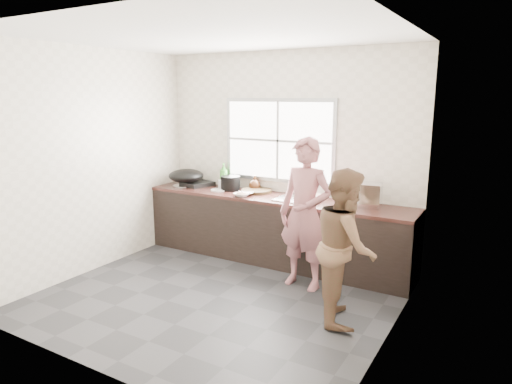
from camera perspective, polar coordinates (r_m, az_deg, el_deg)
The scene contains 30 objects.
floor at distance 5.08m, azimuth -4.79°, elevation -12.94°, with size 3.60×3.20×0.01m, color #2C2C2F.
ceiling at distance 4.65m, azimuth -5.41°, elevation 19.00°, with size 3.60×3.20×0.01m, color silver.
wall_back at distance 6.04m, azimuth 3.76°, elevation 4.51°, with size 3.60×0.01×2.70m, color beige.
wall_left at distance 5.90m, azimuth -19.59°, elevation 3.66°, with size 0.01×3.20×2.70m, color silver.
wall_right at distance 3.94m, azimuth 16.92°, elevation -0.02°, with size 0.01×3.20×2.70m, color beige.
wall_front at distance 3.52m, azimuth -20.34°, elevation -1.64°, with size 3.60×0.01×2.70m, color beige.
cabinet at distance 5.97m, azimuth 2.28°, elevation -4.82°, with size 3.60×0.62×0.82m, color black.
countertop at distance 5.86m, azimuth 2.31°, elevation -0.78°, with size 3.60×0.64×0.04m, color #331915.
sink at distance 5.70m, azimuth 5.42°, elevation -0.93°, with size 0.55×0.45×0.02m, color silver.
faucet at distance 5.85m, azimuth 6.28°, elevation 0.84°, with size 0.02×0.02×0.30m, color silver.
window_frame at distance 6.05m, azimuth 2.87°, elevation 6.44°, with size 1.60×0.05×1.10m, color #9EA0A5.
window_glazing at distance 6.03m, azimuth 2.76°, elevation 6.42°, with size 1.50×0.01×1.00m, color white.
woman at distance 5.10m, azimuth 6.14°, elevation -3.32°, with size 0.58×0.38×1.59m, color #A76468.
person_side at distance 4.42m, azimuth 11.10°, elevation -6.61°, with size 0.72×0.56×1.48m, color brown.
cutting_board at distance 6.11m, azimuth 0.08°, elevation 0.15°, with size 0.41×0.41×0.04m, color black.
cleaver at distance 5.91m, azimuth -1.32°, elevation -0.04°, with size 0.21×0.10×0.01m, color silver.
bowl_mince at distance 5.84m, azimuth -1.78°, elevation -0.36°, with size 0.20×0.20×0.05m, color silver.
bowl_crabs at distance 5.64m, azimuth 6.87°, elevation -0.79°, with size 0.21×0.21×0.07m, color white.
bowl_held at distance 5.55m, azimuth 6.26°, elevation -1.05°, with size 0.17×0.17×0.05m, color silver.
black_pot at distance 6.26m, azimuth -3.20°, elevation 1.12°, with size 0.27×0.27×0.19m, color black.
plate_food at distance 6.23m, azimuth -4.73°, elevation 0.24°, with size 0.21×0.21×0.02m, color silver.
bottle_green at distance 6.49m, azimuth -4.04°, elevation 2.16°, with size 0.13×0.13×0.34m, color #3C912F.
bottle_brown_tall at distance 6.32m, azimuth -3.78°, elevation 1.12°, with size 0.08×0.08×0.17m, color #461D11.
bottle_brown_short at distance 6.23m, azimuth -0.16°, elevation 1.07°, with size 0.14×0.14×0.19m, color #3C200F.
glass_jar at distance 6.42m, azimuth -4.42°, elevation 1.02°, with size 0.08×0.08×0.11m, color white.
burner at distance 6.62m, azimuth -7.35°, elevation 1.05°, with size 0.38×0.38×0.06m, color black.
wok at distance 6.56m, azimuth -8.73°, elevation 2.02°, with size 0.49×0.49×0.19m, color black.
dish_rack at distance 5.44m, azimuth 13.42°, elevation -0.36°, with size 0.38×0.26×0.28m, color silver.
pot_lid_left at distance 6.62m, azimuth -9.19°, elevation 0.79°, with size 0.27×0.27×0.01m, color #A5A6AB.
pot_lid_right at distance 6.68m, azimuth -6.45°, elevation 0.97°, with size 0.23×0.23×0.01m, color silver.
Camera 1 is at (2.67, -3.76, 2.13)m, focal length 32.00 mm.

